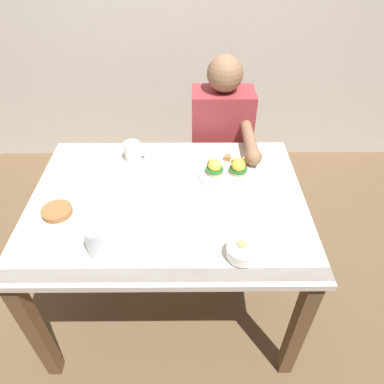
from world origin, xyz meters
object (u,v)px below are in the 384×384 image
(dining_table, at_px, (168,216))
(coffee_mug, at_px, (133,151))
(side_plate, at_px, (57,213))
(diner_person, at_px, (222,142))
(water_glass_near, at_px, (97,243))
(fork, at_px, (177,163))
(eggs_benedict_plate, at_px, (227,170))
(fruit_bowl, at_px, (243,251))

(dining_table, height_order, coffee_mug, coffee_mug)
(side_plate, bearing_deg, diner_person, 43.68)
(coffee_mug, relative_size, water_glass_near, 0.95)
(fork, bearing_deg, eggs_benedict_plate, -19.40)
(coffee_mug, xyz_separation_m, diner_person, (0.47, 0.30, -0.14))
(dining_table, distance_m, fruit_bowl, 0.45)
(dining_table, relative_size, coffee_mug, 10.76)
(coffee_mug, bearing_deg, dining_table, -58.92)
(coffee_mug, bearing_deg, water_glass_near, -95.61)
(fruit_bowl, distance_m, fork, 0.64)
(eggs_benedict_plate, relative_size, fruit_bowl, 2.25)
(eggs_benedict_plate, height_order, water_glass_near, water_glass_near)
(fruit_bowl, distance_m, side_plate, 0.77)
(fruit_bowl, xyz_separation_m, coffee_mug, (-0.47, 0.62, 0.02))
(fork, height_order, diner_person, diner_person)
(coffee_mug, bearing_deg, fork, -10.21)
(side_plate, bearing_deg, water_glass_near, -43.05)
(fruit_bowl, xyz_separation_m, water_glass_near, (-0.53, 0.03, 0.02))
(side_plate, bearing_deg, eggs_benedict_plate, 21.15)
(water_glass_near, bearing_deg, diner_person, 59.53)
(eggs_benedict_plate, distance_m, fruit_bowl, 0.50)
(side_plate, distance_m, diner_person, 1.02)
(coffee_mug, distance_m, fork, 0.22)
(eggs_benedict_plate, height_order, coffee_mug, coffee_mug)
(eggs_benedict_plate, height_order, fork, eggs_benedict_plate)
(water_glass_near, bearing_deg, eggs_benedict_plate, 42.67)
(eggs_benedict_plate, xyz_separation_m, fork, (-0.24, 0.08, -0.02))
(fruit_bowl, relative_size, diner_person, 0.11)
(eggs_benedict_plate, relative_size, diner_person, 0.24)
(fruit_bowl, bearing_deg, fork, 113.75)
(fruit_bowl, relative_size, side_plate, 0.60)
(side_plate, bearing_deg, dining_table, 12.52)
(water_glass_near, relative_size, diner_person, 0.10)
(eggs_benedict_plate, bearing_deg, coffee_mug, 164.85)
(fruit_bowl, xyz_separation_m, diner_person, (-0.00, 0.92, -0.12))
(diner_person, bearing_deg, fork, -126.79)
(eggs_benedict_plate, xyz_separation_m, diner_person, (0.01, 0.42, -0.11))
(diner_person, bearing_deg, side_plate, -136.32)
(dining_table, xyz_separation_m, diner_person, (0.29, 0.60, 0.02))
(fruit_bowl, height_order, side_plate, fruit_bowl)
(fruit_bowl, height_order, coffee_mug, coffee_mug)
(side_plate, xyz_separation_m, diner_person, (0.73, 0.70, -0.10))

